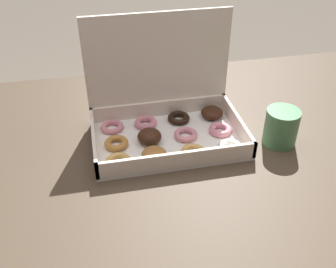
# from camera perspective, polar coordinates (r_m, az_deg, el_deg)

# --- Properties ---
(dining_table) EXTENTS (1.26, 0.81, 0.70)m
(dining_table) POSITION_cam_1_polar(r_m,az_deg,el_deg) (0.98, 2.66, -5.65)
(dining_table) COLOR #4C3D2D
(dining_table) RESTS_ON ground_plane
(donut_box) EXTENTS (0.35, 0.23, 0.27)m
(donut_box) POSITION_cam_1_polar(r_m,az_deg,el_deg) (0.92, -0.37, 3.03)
(donut_box) COLOR white
(donut_box) RESTS_ON dining_table
(coffee_mug) EXTENTS (0.08, 0.08, 0.09)m
(coffee_mug) POSITION_cam_1_polar(r_m,az_deg,el_deg) (0.93, 16.11, 1.07)
(coffee_mug) COLOR #4C8456
(coffee_mug) RESTS_ON dining_table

